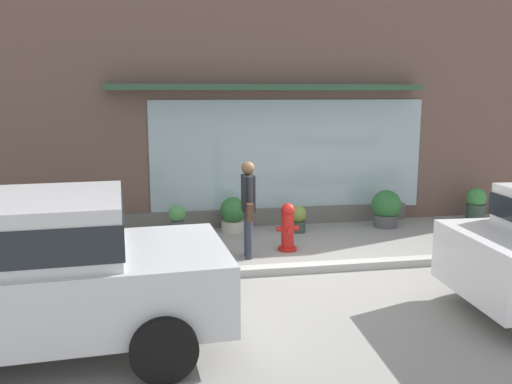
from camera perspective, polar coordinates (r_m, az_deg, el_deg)
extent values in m
plane|color=gray|center=(8.89, 5.02, -7.93)|extent=(60.00, 60.00, 0.00)
cube|color=#B2B2AD|center=(8.69, 5.38, -7.95)|extent=(14.00, 0.24, 0.12)
cube|color=brown|center=(11.56, 0.95, 9.96)|extent=(14.00, 0.36, 5.40)
cube|color=#9EB7BC|center=(11.55, 3.61, 3.84)|extent=(5.90, 0.03, 2.36)
cube|color=#2D5138|center=(11.22, 1.31, 10.98)|extent=(6.50, 0.56, 0.12)
cube|color=#605E59|center=(11.64, 1.13, -2.57)|extent=(6.30, 0.20, 0.36)
cylinder|color=red|center=(9.81, 3.33, -5.97)|extent=(0.34, 0.34, 0.06)
cylinder|color=red|center=(9.72, 3.35, -4.05)|extent=(0.23, 0.23, 0.62)
sphere|color=red|center=(9.63, 3.37, -1.89)|extent=(0.25, 0.25, 0.25)
cylinder|color=red|center=(9.67, 2.47, -3.92)|extent=(0.10, 0.09, 0.09)
cylinder|color=red|center=(9.74, 4.23, -3.83)|extent=(0.10, 0.09, 0.09)
cylinder|color=red|center=(9.56, 3.57, -4.10)|extent=(0.09, 0.10, 0.09)
cylinder|color=#333847|center=(9.19, -0.75, -4.61)|extent=(0.12, 0.12, 0.82)
cylinder|color=#333847|center=(9.36, -0.90, -4.34)|extent=(0.12, 0.12, 0.82)
cube|color=#232328|center=(9.12, -0.84, -0.10)|extent=(0.21, 0.33, 0.62)
sphere|color=brown|center=(9.05, -0.84, 2.54)|extent=(0.22, 0.22, 0.22)
cylinder|color=#232328|center=(8.90, -0.64, -0.25)|extent=(0.08, 0.08, 0.58)
cylinder|color=#232328|center=(9.32, -1.03, 0.23)|extent=(0.08, 0.08, 0.58)
cube|color=#472D1E|center=(8.87, -0.67, -2.10)|extent=(0.11, 0.24, 0.28)
cube|color=silver|center=(6.34, -22.02, -9.44)|extent=(4.16, 2.14, 0.76)
cube|color=silver|center=(6.19, -24.30, -3.57)|extent=(2.33, 1.88, 0.66)
cube|color=#1E2328|center=(6.19, -24.30, -3.57)|extent=(2.37, 1.90, 0.37)
cylinder|color=black|center=(7.32, -10.88, -9.38)|extent=(0.68, 0.22, 0.67)
cylinder|color=black|center=(5.54, -9.68, -16.05)|extent=(0.68, 0.22, 0.67)
cylinder|color=black|center=(8.36, 23.08, -7.71)|extent=(0.63, 0.21, 0.62)
cylinder|color=#33473D|center=(11.05, 4.41, -3.66)|extent=(0.32, 0.32, 0.22)
sphere|color=olive|center=(10.99, 4.43, -2.34)|extent=(0.35, 0.35, 0.35)
cylinder|color=#B7B2A3|center=(11.01, -18.26, -4.23)|extent=(0.38, 0.38, 0.22)
cone|color=#3D8442|center=(10.90, -18.41, -1.72)|extent=(0.34, 0.34, 0.77)
cylinder|color=#B7B2A3|center=(11.10, -2.43, -3.60)|extent=(0.48, 0.48, 0.22)
sphere|color=#2D6B33|center=(11.02, -2.44, -1.92)|extent=(0.53, 0.53, 0.53)
cylinder|color=#4C4C51|center=(11.78, 13.50, -2.95)|extent=(0.50, 0.50, 0.26)
sphere|color=#2D6B33|center=(11.71, 13.57, -1.31)|extent=(0.62, 0.62, 0.62)
sphere|color=#B266B7|center=(11.86, 14.13, -0.65)|extent=(0.18, 0.18, 0.18)
cylinder|color=#33473D|center=(12.94, 22.11, -2.00)|extent=(0.40, 0.40, 0.37)
sphere|color=#3D8442|center=(12.88, 22.22, -0.54)|extent=(0.43, 0.43, 0.43)
sphere|color=#B266B7|center=(12.80, 22.10, -0.10)|extent=(0.10, 0.10, 0.10)
sphere|color=white|center=(12.95, 21.95, -0.03)|extent=(0.11, 0.11, 0.11)
sphere|color=orange|center=(12.80, 22.10, -0.05)|extent=(0.12, 0.12, 0.12)
cylinder|color=#B7B2A3|center=(11.15, -22.65, -4.29)|extent=(0.35, 0.35, 0.24)
cone|color=#23562D|center=(11.04, -22.82, -1.90)|extent=(0.31, 0.31, 0.72)
cylinder|color=#4C4C51|center=(10.67, -8.29, -3.91)|extent=(0.25, 0.25, 0.35)
sphere|color=#4C934C|center=(10.59, -8.33, -2.25)|extent=(0.33, 0.33, 0.33)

